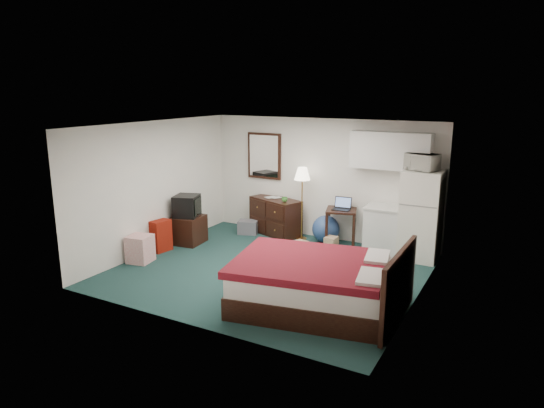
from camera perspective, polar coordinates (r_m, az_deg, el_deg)
The scene contains 25 objects.
floor at distance 8.50m, azimuth -0.30°, elevation -7.83°, with size 5.00×4.50×0.01m, color black.
ceiling at distance 7.95m, azimuth -0.32°, elevation 9.22°, with size 5.00×4.50×0.01m, color white.
walls at distance 8.13m, azimuth -0.31°, elevation 0.41°, with size 5.01×4.51×2.50m.
mirror at distance 10.62m, azimuth -0.90°, elevation 5.68°, with size 0.80×0.06×1.00m, color white, non-canonical shape.
upper_cabinets at distance 9.39m, azimuth 13.77°, elevation 6.12°, with size 1.50×0.35×0.70m, color silver, non-canonical shape.
headboard at distance 6.66m, azimuth 14.71°, elevation -9.42°, with size 0.06×1.56×1.00m, color black, non-canonical shape.
dresser at distance 10.47m, azimuth 0.42°, elevation -1.46°, with size 1.15×0.52×0.78m, color black, non-canonical shape.
floor_lamp at distance 10.04m, azimuth 3.53°, elevation 0.04°, with size 0.33×0.33×1.52m, color gold, non-canonical shape.
desk at distance 9.83m, azimuth 8.10°, elevation -2.71°, with size 0.59×0.59×0.74m, color black, non-canonical shape.
exercise_ball at distance 9.99m, azimuth 6.34°, elevation -2.94°, with size 0.56×0.56×0.56m, color navy.
kitchen_counter at distance 9.52m, azimuth 13.44°, elevation -3.07°, with size 0.80×0.61×0.88m, color silver, non-canonical shape.
fridge at distance 9.26m, azimuth 17.13°, elevation -1.26°, with size 0.68×0.68×1.66m, color white, non-canonical shape.
bed at distance 7.09m, azimuth 4.81°, elevation -9.36°, with size 2.15×1.67×0.69m, color #57050A, non-canonical shape.
tv_stand at distance 10.03m, azimuth -9.81°, elevation -2.99°, with size 0.56×0.61×0.56m, color black, non-canonical shape.
suitcase at distance 9.64m, azimuth -12.93°, elevation -3.66°, with size 0.24×0.38×0.61m, color maroon, non-canonical shape.
retail_box at distance 9.16m, azimuth -15.26°, elevation -5.10°, with size 0.40×0.40×0.50m, color silver, non-canonical shape.
file_bin at distance 10.57m, azimuth -2.83°, elevation -2.72°, with size 0.42×0.31×0.29m, color #5A5A63, non-canonical shape.
cardboard_box_a at distance 9.44m, azimuth 3.41°, elevation -4.98°, with size 0.24×0.21×0.21m, color tan, non-canonical shape.
cardboard_box_b at distance 9.60m, azimuth 6.98°, elevation -4.60°, with size 0.21×0.25×0.25m, color tan, non-canonical shape.
laptop at distance 9.65m, azimuth 8.17°, elevation -0.01°, with size 0.34×0.28×0.23m, color black, non-canonical shape.
crt_tv at distance 9.91m, azimuth -10.01°, elevation -0.22°, with size 0.47×0.51×0.43m, color black, non-canonical shape.
microwave at distance 9.05m, azimuth 17.24°, elevation 4.97°, with size 0.54×0.30×0.37m, color white.
book_a at distance 10.50m, azimuth -0.38°, elevation 1.45°, with size 0.17×0.02×0.24m, color tan.
book_b at distance 10.47m, azimuth 0.30°, elevation 1.32°, with size 0.15×0.02×0.20m, color tan.
mug at distance 10.07m, azimuth 1.50°, elevation 0.60°, with size 0.12×0.10×0.12m, color #3A7F30.
Camera 1 is at (3.83, -6.94, 3.09)m, focal length 32.00 mm.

